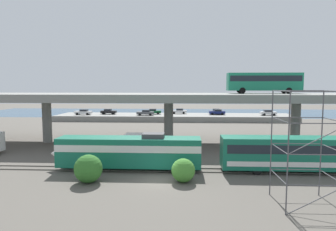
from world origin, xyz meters
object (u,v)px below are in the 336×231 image
service_truck_west (149,144)px  parked_car_6 (268,113)px  train_coach_lead (317,153)px  parked_car_4 (153,111)px  parked_car_3 (179,111)px  parked_car_0 (145,113)px  parked_car_2 (83,112)px  scaffolding_tower (307,144)px  transit_bus_on_overpass (264,81)px  parked_car_5 (217,111)px  parked_car_1 (108,112)px  parked_car_7 (217,112)px  train_locomotive (122,150)px

service_truck_west → parked_car_6: (27.54, 43.33, 0.62)m
train_coach_lead → parked_car_4: bearing=-66.1°
service_truck_west → parked_car_3: 47.30m
parked_car_0 → parked_car_2: same height
scaffolding_tower → parked_car_0: (-19.99, 57.73, -2.69)m
transit_bus_on_overpass → parked_car_6: size_ratio=2.88×
parked_car_2 → parked_car_4: (19.30, 2.94, -0.00)m
parked_car_2 → parked_car_5: 37.60m
parked_car_4 → parked_car_5: size_ratio=1.03×
transit_bus_on_overpass → scaffolding_tower: size_ratio=1.32×
parked_car_5 → parked_car_6: 14.01m
parked_car_0 → parked_car_1: bearing=-15.0°
train_coach_lead → parked_car_3: size_ratio=4.68×
train_coach_lead → parked_car_5: size_ratio=5.09×
service_truck_west → scaffolding_tower: bearing=-48.5°
parked_car_2 → parked_car_4: same height
parked_car_5 → parked_car_7: (-0.13, -2.42, 0.00)m
parked_car_2 → transit_bus_on_overpass: bearing=142.8°
parked_car_1 → parked_car_4: bearing=4.5°
scaffolding_tower → parked_car_3: (-10.94, 63.25, -2.69)m
train_coach_lead → service_truck_west: size_ratio=3.05×
scaffolding_tower → parked_car_6: bearing=77.3°
parked_car_4 → parked_car_7: 17.93m
train_locomotive → transit_bus_on_overpass: bearing=-138.1°
train_coach_lead → parked_car_6: (8.36, 49.95, 0.09)m
train_coach_lead → parked_car_3: bearing=-73.5°
scaffolding_tower → parked_car_1: scaffolding_tower is taller
scaffolding_tower → parked_car_5: size_ratio=2.23×
transit_bus_on_overpass → parked_car_7: bearing=-83.2°
parked_car_6 → parked_car_7: size_ratio=0.95×
train_coach_lead → service_truck_west: bearing=-19.1°
parked_car_3 → parked_car_5: size_ratio=1.09×
parked_car_3 → parked_car_6: 24.59m
parked_car_1 → parked_car_6: (44.24, -1.26, 0.00)m
transit_bus_on_overpass → parked_car_5: transit_bus_on_overpass is taller
scaffolding_tower → train_locomotive: bearing=150.2°
service_truck_west → parked_car_3: service_truck_west is taller
parked_car_1 → parked_car_7: size_ratio=0.98×
parked_car_0 → parked_car_2: bearing=-3.2°
parked_car_6 → train_locomotive: bearing=-120.8°
parked_car_1 → transit_bus_on_overpass: bearing=-43.8°
train_locomotive → parked_car_3: bearing=-95.9°
train_locomotive → train_coach_lead: 21.46m
train_coach_lead → service_truck_west: 20.30m
train_coach_lead → parked_car_4: train_coach_lead is taller
scaffolding_tower → parked_car_5: scaffolding_tower is taller
scaffolding_tower → parked_car_4: bearing=106.4°
parked_car_3 → parked_car_1: bearing=7.4°
train_locomotive → parked_car_0: size_ratio=3.72×
parked_car_1 → parked_car_4: same height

